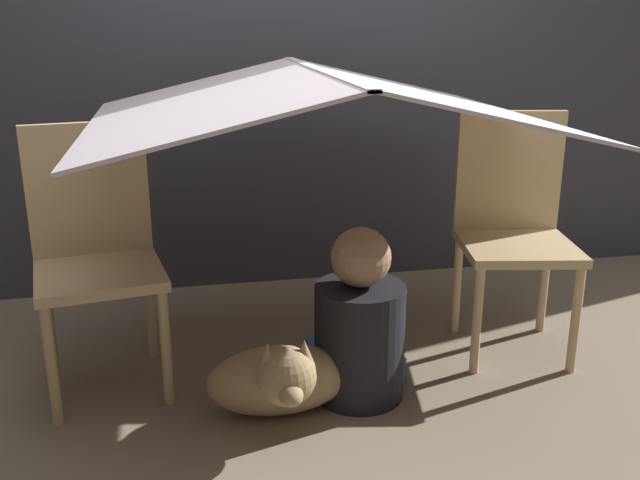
{
  "coord_description": "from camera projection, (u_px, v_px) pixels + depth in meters",
  "views": [
    {
      "loc": [
        -0.49,
        -2.3,
        1.32
      ],
      "look_at": [
        0.0,
        0.16,
        0.53
      ],
      "focal_mm": 40.0,
      "sensor_mm": 36.0,
      "label": 1
    }
  ],
  "objects": [
    {
      "name": "chair_right",
      "position": [
        513.0,
        223.0,
        2.86
      ],
      "size": [
        0.5,
        0.5,
        0.96
      ],
      "rotation": [
        0.0,
        0.0,
        -0.18
      ],
      "color": "#D1B27F",
      "rests_on": "ground_plane"
    },
    {
      "name": "person_front",
      "position": [
        360.0,
        327.0,
        2.52
      ],
      "size": [
        0.32,
        0.32,
        0.63
      ],
      "color": "black",
      "rests_on": "ground_plane"
    },
    {
      "name": "floor_cushion",
      "position": [
        354.0,
        359.0,
        2.75
      ],
      "size": [
        0.34,
        0.27,
        0.1
      ],
      "color": "#4C7FB2",
      "rests_on": "ground_plane"
    },
    {
      "name": "ground_plane",
      "position": [
        328.0,
        387.0,
        2.65
      ],
      "size": [
        8.8,
        8.8,
        0.0
      ],
      "primitive_type": "plane",
      "color": "gray"
    },
    {
      "name": "dog",
      "position": [
        281.0,
        379.0,
        2.39
      ],
      "size": [
        0.5,
        0.42,
        0.36
      ],
      "color": "#9E7F56",
      "rests_on": "ground_plane"
    },
    {
      "name": "chair_left",
      "position": [
        95.0,
        247.0,
        2.56
      ],
      "size": [
        0.5,
        0.5,
        0.96
      ],
      "rotation": [
        0.0,
        0.0,
        0.17
      ],
      "color": "#D1B27F",
      "rests_on": "ground_plane"
    },
    {
      "name": "wall_back",
      "position": [
        278.0,
        30.0,
        3.36
      ],
      "size": [
        7.0,
        0.05,
        2.5
      ],
      "color": "#3D3D47",
      "rests_on": "ground_plane"
    },
    {
      "name": "sheet_canopy",
      "position": [
        320.0,
        97.0,
        2.48
      ],
      "size": [
        1.59,
        1.42,
        0.19
      ],
      "color": "silver"
    }
  ]
}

